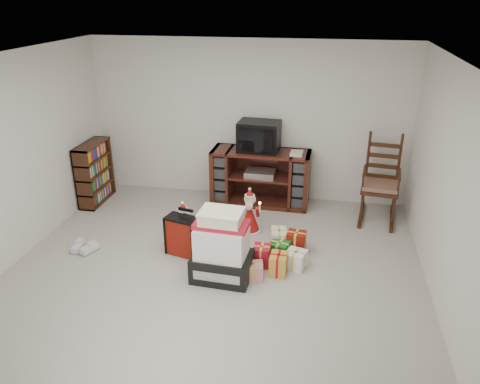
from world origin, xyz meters
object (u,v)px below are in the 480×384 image
object	(u,v)px
rocking_chair	(379,189)
red_suitcase	(183,236)
santa_figurine	(250,216)
tv_stand	(260,177)
gift_cluster	(278,254)
teddy_bear	(228,254)
crt_television	(259,136)
mrs_claus_figurine	(184,230)
gift_pile	(222,250)
sneaker_pair	(84,248)
bookshelf	(95,174)

from	to	relation	value
rocking_chair	red_suitcase	distance (m)	2.99
rocking_chair	santa_figurine	world-z (taller)	rocking_chair
tv_stand	gift_cluster	xyz separation A→B (m)	(0.48, -1.73, -0.32)
tv_stand	teddy_bear	size ratio (longest dim) A/B	3.85
crt_television	santa_figurine	bearing A→B (deg)	-84.43
santa_figurine	crt_television	distance (m)	1.33
mrs_claus_figurine	teddy_bear	bearing A→B (deg)	-28.50
gift_cluster	crt_television	size ratio (longest dim) A/B	1.60
mrs_claus_figurine	crt_television	distance (m)	1.96
santa_figurine	gift_pile	bearing A→B (deg)	-96.12
red_suitcase	teddy_bear	bearing A→B (deg)	-2.17
gift_cluster	teddy_bear	bearing A→B (deg)	-160.50
santa_figurine	mrs_claus_figurine	size ratio (longest dim) A/B	1.02
sneaker_pair	gift_cluster	world-z (taller)	gift_cluster
red_suitcase	rocking_chair	bearing A→B (deg)	46.99
bookshelf	teddy_bear	xyz separation A→B (m)	(2.48, -1.52, -0.29)
mrs_claus_figurine	sneaker_pair	size ratio (longest dim) A/B	1.99
gift_cluster	rocking_chair	bearing A→B (deg)	50.01
gift_pile	teddy_bear	xyz separation A→B (m)	(0.01, 0.25, -0.20)
bookshelf	gift_pile	xyz separation A→B (m)	(2.46, -1.77, -0.09)
mrs_claus_figurine	rocking_chair	bearing A→B (deg)	28.91
rocking_chair	red_suitcase	bearing A→B (deg)	-141.04
red_suitcase	tv_stand	bearing A→B (deg)	82.07
teddy_bear	gift_cluster	world-z (taller)	teddy_bear
rocking_chair	santa_figurine	distance (m)	1.99
red_suitcase	sneaker_pair	distance (m)	1.33
gift_cluster	crt_television	world-z (taller)	crt_television
tv_stand	mrs_claus_figurine	bearing A→B (deg)	-114.76
gift_pile	santa_figurine	distance (m)	1.19
rocking_chair	gift_cluster	bearing A→B (deg)	-123.14
santa_figurine	mrs_claus_figurine	distance (m)	0.97
bookshelf	sneaker_pair	distance (m)	1.67
teddy_bear	gift_cluster	size ratio (longest dim) A/B	0.39
rocking_chair	gift_pile	size ratio (longest dim) A/B	1.53
rocking_chair	crt_television	size ratio (longest dim) A/B	2.04
red_suitcase	crt_television	xyz separation A→B (m)	(0.70, 1.77, 0.83)
red_suitcase	mrs_claus_figurine	bearing A→B (deg)	118.26
tv_stand	mrs_claus_figurine	distance (m)	1.78
mrs_claus_figurine	bookshelf	bearing A→B (deg)	147.27
bookshelf	gift_pile	distance (m)	3.04
santa_figurine	mrs_claus_figurine	world-z (taller)	santa_figurine
sneaker_pair	gift_cluster	distance (m)	2.52
sneaker_pair	gift_pile	bearing A→B (deg)	-0.09
teddy_bear	gift_cluster	distance (m)	0.63
rocking_chair	sneaker_pair	distance (m)	4.24
rocking_chair	crt_television	distance (m)	1.95
santa_figurine	crt_television	world-z (taller)	crt_television
bookshelf	sneaker_pair	xyz separation A→B (m)	(0.56, -1.52, -0.42)
tv_stand	sneaker_pair	xyz separation A→B (m)	(-2.04, -1.94, -0.39)
santa_figurine	crt_television	xyz separation A→B (m)	(-0.04, 1.03, 0.84)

